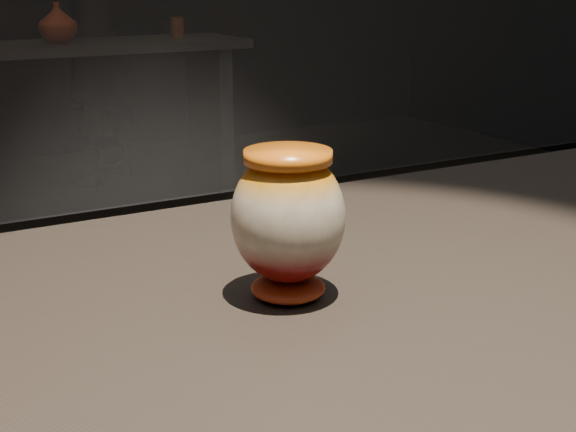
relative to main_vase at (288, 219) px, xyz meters
name	(u,v)px	position (x,y,z in m)	size (l,w,h in m)	color
main_vase	(288,219)	(0.00, 0.00, 0.00)	(0.15, 0.15, 0.18)	#610B08
back_shelf	(66,92)	(0.67, 3.66, -0.36)	(2.00, 0.60, 0.90)	black
back_vase_mid	(58,22)	(0.65, 3.66, 0.01)	(0.20, 0.20, 0.21)	#610B08
back_vase_right	(177,28)	(1.33, 3.65, -0.04)	(0.07, 0.07, 0.12)	maroon
visitor	(95,40)	(0.97, 4.11, -0.12)	(0.64, 0.42, 1.74)	black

